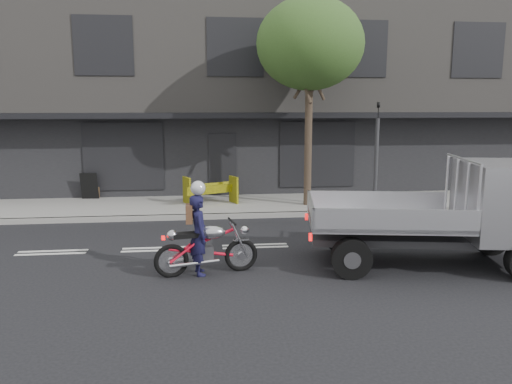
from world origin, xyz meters
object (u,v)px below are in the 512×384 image
Objects in this scene: street_tree at (310,45)px; construction_barrier at (211,191)px; traffic_light_pole at (376,162)px; flatbed_ute at (486,205)px; sandwich_board at (89,186)px; motorcycle at (207,247)px; rider at (199,235)px.

street_tree is 4.02× the size of construction_barrier.
flatbed_ute is at bearing -85.05° from traffic_light_pole.
traffic_light_pole is 0.66× the size of flatbed_ute.
construction_barrier is at bearing 166.98° from traffic_light_pole.
traffic_light_pole is at bearing -11.37° from sandwich_board.
motorcycle is at bearing -91.94° from construction_barrier.
rider is (-3.55, -6.07, -4.45)m from street_tree.
rider is (-0.15, -0.00, 0.26)m from motorcycle.
flatbed_ute is (0.47, -5.39, -0.31)m from traffic_light_pole.
construction_barrier is at bearing -14.69° from sandwich_board.
sandwich_board is at bearing 164.22° from traffic_light_pole.
traffic_light_pole is 9.80m from sandwich_board.
flatbed_ute is at bearing -34.84° from sandwich_board.
motorcycle is at bearing -119.23° from street_tree.
motorcycle is 0.30m from rider.
traffic_light_pole is 1.64× the size of motorcycle.
rider is 6.04m from flatbed_ute.
traffic_light_pole reaches higher than sandwich_board.
street_tree reaches higher than rider.
rider reaches higher than sandwich_board.
flatbed_ute reaches higher than motorcycle.
street_tree is 8.40m from motorcycle.
construction_barrier is (-5.65, 6.59, -0.72)m from flatbed_ute.
construction_barrier reaches higher than sandwich_board.
construction_barrier is (-5.18, 1.20, -1.03)m from traffic_light_pole.
traffic_light_pole is 7.59m from motorcycle.
rider is 6.44m from construction_barrier.
motorcycle is at bearing -58.80° from sandwich_board.
street_tree is 4.23m from traffic_light_pole.
motorcycle is 6.43m from construction_barrier.
motorcycle is 1.29× the size of rider.
sandwich_board is (-9.84, 8.04, -0.72)m from flatbed_ute.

